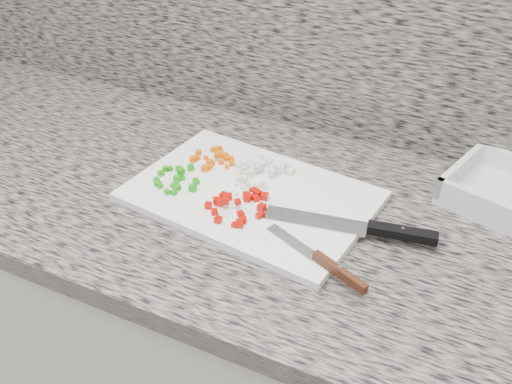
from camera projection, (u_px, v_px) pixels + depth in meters
cabinet at (270, 368)px, 1.32m from camera, size 3.92×0.62×0.86m
countertop at (273, 212)px, 1.06m from camera, size 3.96×0.64×0.04m
cutting_board at (251, 196)px, 1.05m from camera, size 0.47×0.34×0.01m
carrot_pile at (214, 158)px, 1.14m from camera, size 0.09×0.09×0.02m
onion_pile at (262, 169)px, 1.10m from camera, size 0.11×0.10×0.02m
green_pepper_pile at (177, 179)px, 1.07m from camera, size 0.09×0.10×0.02m
red_pepper_pile at (240, 203)px, 1.01m from camera, size 0.11×0.12×0.02m
garlic_pile at (249, 188)px, 1.06m from camera, size 0.05×0.05×0.01m
chef_knife at (372, 229)px, 0.95m from camera, size 0.29×0.08×0.02m
paring_knife at (327, 264)px, 0.88m from camera, size 0.20×0.10×0.02m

